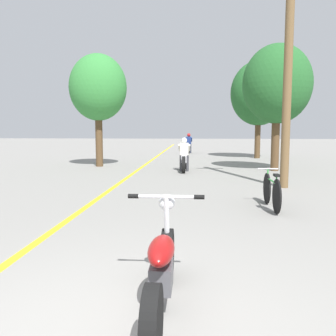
% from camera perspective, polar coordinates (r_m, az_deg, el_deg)
% --- Properties ---
extents(lane_stripe_center, '(0.14, 48.00, 0.01)m').
position_cam_1_polar(lane_stripe_center, '(15.40, -4.43, -0.01)').
color(lane_stripe_center, yellow).
rests_on(lane_stripe_center, ground).
extents(utility_pole, '(1.10, 0.24, 7.31)m').
position_cam_1_polar(utility_pole, '(10.90, 18.76, 16.85)').
color(utility_pole, brown).
rests_on(utility_pole, ground).
extents(roadside_tree_right_near, '(2.72, 2.45, 5.03)m').
position_cam_1_polar(roadside_tree_right_near, '(15.09, 17.10, 12.66)').
color(roadside_tree_right_near, '#513A23').
rests_on(roadside_tree_right_near, ground).
extents(roadside_tree_right_far, '(3.19, 2.87, 5.56)m').
position_cam_1_polar(roadside_tree_right_far, '(21.33, 14.35, 11.51)').
color(roadside_tree_right_far, '#513A23').
rests_on(roadside_tree_right_far, ground).
extents(roadside_tree_left, '(2.55, 2.29, 4.99)m').
position_cam_1_polar(roadside_tree_left, '(16.42, -11.16, 12.45)').
color(roadside_tree_left, '#513A23').
rests_on(roadside_tree_left, ground).
extents(motorcycle_foreground, '(0.80, 2.02, 1.00)m').
position_cam_1_polar(motorcycle_foreground, '(3.43, -1.00, -15.70)').
color(motorcycle_foreground, black).
rests_on(motorcycle_foreground, ground).
extents(motorcycle_rider_lead, '(0.50, 2.02, 1.34)m').
position_cam_1_polar(motorcycle_rider_lead, '(14.26, 2.62, 1.55)').
color(motorcycle_rider_lead, black).
rests_on(motorcycle_rider_lead, ground).
extents(motorcycle_rider_far, '(0.50, 2.01, 1.39)m').
position_cam_1_polar(motorcycle_rider_far, '(25.15, 3.35, 3.63)').
color(motorcycle_rider_far, black).
rests_on(motorcycle_rider_far, ground).
extents(bicycle_parked, '(0.44, 1.68, 0.81)m').
position_cam_1_polar(bicycle_parked, '(7.88, 16.29, -3.55)').
color(bicycle_parked, black).
rests_on(bicycle_parked, ground).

